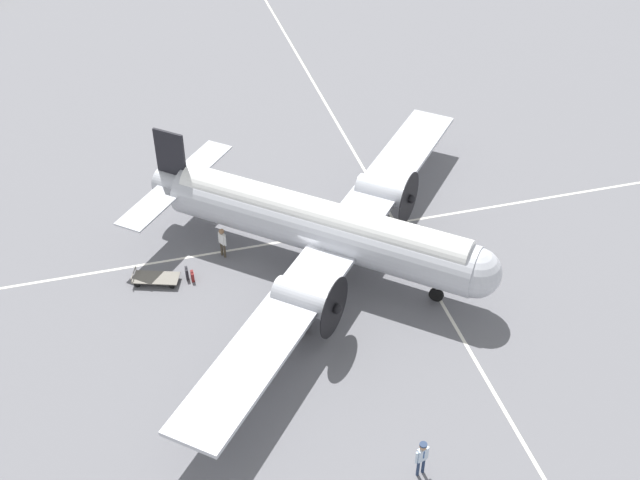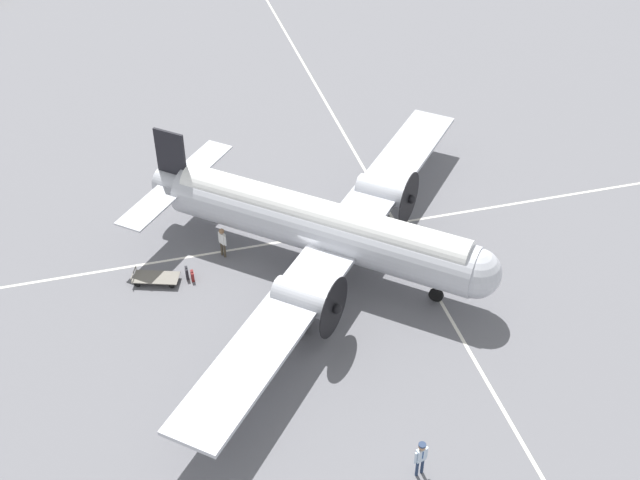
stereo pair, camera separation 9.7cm
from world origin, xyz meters
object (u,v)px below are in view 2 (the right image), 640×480
(suitcase_near_door, at_px, (187,273))
(baggage_cart, at_px, (156,278))
(suitcase_upright_spare, at_px, (192,276))
(crew_foreground, at_px, (421,455))
(passenger_boarding, at_px, (222,239))
(airliner_main, at_px, (327,228))

(suitcase_near_door, relative_size, baggage_cart, 0.27)
(suitcase_upright_spare, distance_m, baggage_cart, 1.76)
(crew_foreground, bearing_deg, suitcase_upright_spare, -79.10)
(suitcase_near_door, bearing_deg, suitcase_upright_spare, -133.65)
(suitcase_upright_spare, xyz_separation_m, baggage_cart, (0.29, 1.74, 0.02))
(passenger_boarding, height_order, baggage_cart, passenger_boarding)
(suitcase_upright_spare, relative_size, baggage_cart, 0.22)
(airliner_main, xyz_separation_m, baggage_cart, (1.06, 8.31, -2.16))
(suitcase_near_door, bearing_deg, passenger_boarding, -58.34)
(passenger_boarding, bearing_deg, suitcase_near_door, -87.28)
(airliner_main, bearing_deg, suitcase_upright_spare, -146.01)
(baggage_cart, bearing_deg, crew_foreground, -39.73)
(airliner_main, relative_size, crew_foreground, 12.65)
(crew_foreground, xyz_separation_m, suitcase_near_door, (13.61, 6.90, -0.78))
(passenger_boarding, height_order, suitcase_upright_spare, passenger_boarding)
(crew_foreground, bearing_deg, airliner_main, -105.12)
(suitcase_near_door, bearing_deg, baggage_cart, 87.58)
(airliner_main, distance_m, baggage_cart, 8.65)
(suitcase_near_door, distance_m, suitcase_upright_spare, 0.33)
(airliner_main, height_order, passenger_boarding, airliner_main)
(crew_foreground, distance_m, suitcase_upright_spare, 14.98)
(suitcase_near_door, bearing_deg, crew_foreground, -153.13)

